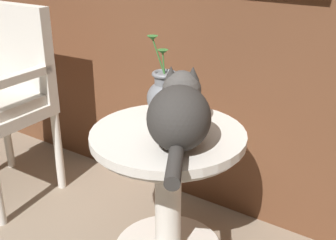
{
  "coord_description": "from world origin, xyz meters",
  "views": [
    {
      "loc": [
        1.07,
        -1.04,
        1.29
      ],
      "look_at": [
        0.22,
        0.2,
        0.64
      ],
      "focal_mm": 46.03,
      "sensor_mm": 36.0,
      "label": 1
    }
  ],
  "objects_px": {
    "wicker_side_table": "(168,173)",
    "pewter_vase_with_ivy": "(164,95)",
    "cat": "(179,113)",
    "wicker_chair": "(2,91)"
  },
  "relations": [
    {
      "from": "wicker_chair",
      "to": "wicker_side_table",
      "type": "bearing_deg",
      "value": 1.08
    },
    {
      "from": "wicker_side_table",
      "to": "pewter_vase_with_ivy",
      "type": "bearing_deg",
      "value": 130.16
    },
    {
      "from": "cat",
      "to": "wicker_chair",
      "type": "bearing_deg",
      "value": 177.91
    },
    {
      "from": "cat",
      "to": "pewter_vase_with_ivy",
      "type": "bearing_deg",
      "value": 137.0
    },
    {
      "from": "wicker_side_table",
      "to": "wicker_chair",
      "type": "relative_size",
      "value": 0.62
    },
    {
      "from": "wicker_side_table",
      "to": "wicker_chair",
      "type": "height_order",
      "value": "wicker_chair"
    },
    {
      "from": "wicker_side_table",
      "to": "pewter_vase_with_ivy",
      "type": "relative_size",
      "value": 1.8
    },
    {
      "from": "wicker_side_table",
      "to": "cat",
      "type": "height_order",
      "value": "cat"
    },
    {
      "from": "wicker_chair",
      "to": "pewter_vase_with_ivy",
      "type": "xyz_separation_m",
      "value": [
        0.91,
        0.13,
        0.12
      ]
    },
    {
      "from": "wicker_chair",
      "to": "pewter_vase_with_ivy",
      "type": "height_order",
      "value": "wicker_chair"
    }
  ]
}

